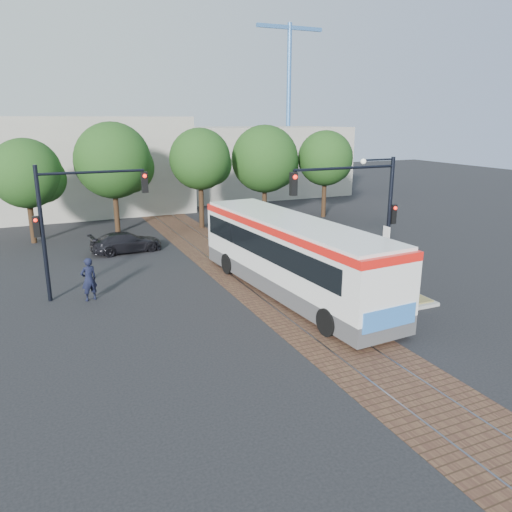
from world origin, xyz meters
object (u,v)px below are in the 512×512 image
object	(u,v)px
traffic_island	(381,284)
signal_pole_left	(69,214)
signal_pole_main	(368,205)
city_bus	(291,253)
parked_car	(126,242)
officer	(89,279)

from	to	relation	value
traffic_island	signal_pole_left	xyz separation A→B (m)	(-13.19, 4.89, 3.54)
signal_pole_main	traffic_island	bearing A→B (deg)	-5.36
signal_pole_left	signal_pole_main	bearing A→B (deg)	-21.45
signal_pole_main	signal_pole_left	bearing A→B (deg)	158.55
city_bus	traffic_island	size ratio (longest dim) A/B	2.54
traffic_island	city_bus	bearing A→B (deg)	160.02
traffic_island	signal_pole_main	world-z (taller)	signal_pole_main
parked_car	traffic_island	bearing A→B (deg)	-146.74
city_bus	traffic_island	bearing A→B (deg)	-23.99
signal_pole_main	officer	world-z (taller)	signal_pole_main
signal_pole_main	signal_pole_left	world-z (taller)	signal_pole_main
parked_car	signal_pole_left	bearing A→B (deg)	148.51
city_bus	signal_pole_left	bearing A→B (deg)	155.47
traffic_island	officer	size ratio (longest dim) A/B	2.65
traffic_island	signal_pole_main	bearing A→B (deg)	174.64
city_bus	officer	bearing A→B (deg)	158.18
traffic_island	signal_pole_left	world-z (taller)	signal_pole_left
signal_pole_left	parked_car	size ratio (longest dim) A/B	1.41
traffic_island	officer	xyz separation A→B (m)	(-12.67, 4.24, 0.65)
traffic_island	officer	world-z (taller)	officer
officer	parked_car	xyz separation A→B (m)	(2.97, 7.82, -0.37)
signal_pole_left	city_bus	bearing A→B (deg)	-20.53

